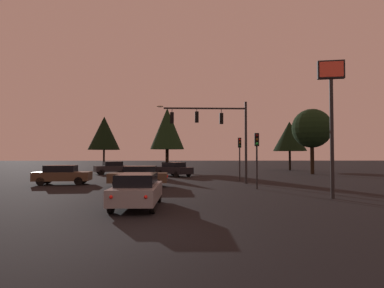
% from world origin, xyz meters
% --- Properties ---
extents(ground_plane, '(168.00, 168.00, 0.00)m').
position_xyz_m(ground_plane, '(0.00, 24.50, 0.00)').
color(ground_plane, black).
rests_on(ground_plane, ground).
extents(traffic_signal_mast_arm, '(7.40, 0.43, 6.71)m').
position_xyz_m(traffic_signal_mast_arm, '(3.83, 16.02, 4.76)').
color(traffic_signal_mast_arm, '#232326').
rests_on(traffic_signal_mast_arm, ground).
extents(traffic_light_corner_left, '(0.32, 0.36, 3.85)m').
position_xyz_m(traffic_light_corner_left, '(6.18, 11.99, 2.74)').
color(traffic_light_corner_left, '#232326').
rests_on(traffic_light_corner_left, ground).
extents(traffic_light_corner_right, '(0.33, 0.37, 3.89)m').
position_xyz_m(traffic_light_corner_right, '(6.19, 18.64, 2.77)').
color(traffic_light_corner_right, '#232326').
rests_on(traffic_light_corner_right, ground).
extents(car_nearside_lane, '(1.92, 4.48, 1.52)m').
position_xyz_m(car_nearside_lane, '(-0.93, 4.89, 0.80)').
color(car_nearside_lane, gray).
rests_on(car_nearside_lane, ground).
extents(car_crossing_left, '(4.37, 1.89, 1.52)m').
position_xyz_m(car_crossing_left, '(-2.18, 13.91, 0.80)').
color(car_crossing_left, '#473828').
rests_on(car_crossing_left, ground).
extents(car_crossing_right, '(4.42, 2.11, 1.52)m').
position_xyz_m(car_crossing_right, '(-8.46, 15.64, 0.79)').
color(car_crossing_right, '#473828').
rests_on(car_crossing_right, ground).
extents(car_far_lane, '(4.30, 3.33, 1.52)m').
position_xyz_m(car_far_lane, '(-7.56, 28.56, 0.79)').
color(car_far_lane, '#232328').
rests_on(car_far_lane, ground).
extents(car_parked_lot, '(4.12, 4.57, 1.52)m').
position_xyz_m(car_parked_lot, '(0.11, 24.73, 0.80)').
color(car_parked_lot, black).
rests_on(car_parked_lot, ground).
extents(store_sign_illuminated, '(1.42, 0.52, 7.51)m').
position_xyz_m(store_sign_illuminated, '(9.19, 7.37, 5.46)').
color(store_sign_illuminated, '#232326').
rests_on(store_sign_illuminated, ground).
extents(tree_behind_sign, '(4.94, 4.94, 7.33)m').
position_xyz_m(tree_behind_sign, '(17.06, 36.96, 5.10)').
color(tree_behind_sign, black).
rests_on(tree_behind_sign, ground).
extents(tree_left_far, '(4.89, 4.89, 8.30)m').
position_xyz_m(tree_left_far, '(-11.31, 39.42, 5.69)').
color(tree_left_far, black).
rests_on(tree_left_far, ground).
extents(tree_center_horizon, '(4.70, 4.70, 7.88)m').
position_xyz_m(tree_center_horizon, '(16.62, 27.78, 5.50)').
color(tree_center_horizon, black).
rests_on(tree_center_horizon, ground).
extents(tree_right_cluster, '(4.82, 4.82, 8.98)m').
position_xyz_m(tree_right_cluster, '(-1.22, 34.70, 6.02)').
color(tree_right_cluster, black).
rests_on(tree_right_cluster, ground).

